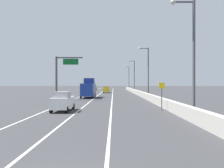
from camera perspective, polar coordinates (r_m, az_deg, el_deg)
name	(u,v)px	position (r m, az deg, el deg)	size (l,w,h in m)	color
ground_plane	(108,93)	(69.83, -1.06, -2.19)	(320.00, 320.00, 0.00)	#38383A
lane_stripe_left	(87,94)	(61.25, -6.43, -2.53)	(0.16, 130.00, 0.00)	silver
lane_stripe_center	(100,94)	(60.93, -3.15, -2.54)	(0.16, 130.00, 0.00)	silver
lane_stripe_right	(113,94)	(60.82, 0.14, -2.55)	(0.16, 130.00, 0.00)	silver
jersey_barrier_right	(144,95)	(46.21, 7.97, -2.76)	(0.60, 120.00, 1.10)	#B2ADA3
overhead_sign_gantry	(61,73)	(39.46, -12.83, 2.79)	(4.68, 0.36, 7.50)	#47474C
speed_advisory_sign	(162,94)	(24.91, 12.45, -2.54)	(0.60, 0.11, 3.00)	#4C4C51
lamp_post_right_near	(191,50)	(20.64, 19.30, 8.14)	(2.14, 0.44, 10.12)	#4C4C51
lamp_post_right_second	(147,69)	(45.89, 8.83, 3.80)	(2.14, 0.44, 10.12)	#4C4C51
lamp_post_right_third	(133,74)	(71.60, 5.44, 2.52)	(2.14, 0.44, 10.12)	#4C4C51
lamp_post_right_fourth	(128,76)	(97.48, 4.14, 1.92)	(2.14, 0.44, 10.12)	#4C4C51
car_yellow_0	(106,90)	(67.82, -1.44, -1.43)	(1.87, 4.35, 1.97)	gold
car_silver_1	(95,88)	(96.90, -4.43, -0.93)	(1.92, 4.26, 1.94)	#B7B7BC
car_white_2	(63,101)	(24.39, -12.31, -4.32)	(1.81, 4.27, 2.09)	white
box_truck	(89,89)	(45.75, -5.95, -1.21)	(2.54, 7.63, 3.98)	navy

